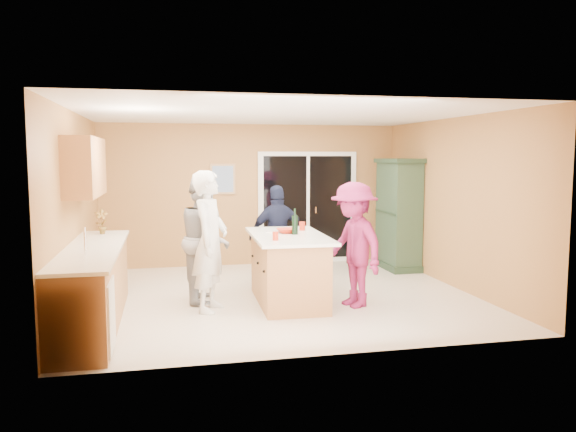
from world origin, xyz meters
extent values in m
plane|color=beige|center=(0.00, 0.00, 0.00)|extent=(5.50, 5.50, 0.00)
cube|color=white|center=(0.00, 0.00, 2.60)|extent=(5.50, 5.00, 0.10)
cube|color=tan|center=(0.00, 2.50, 1.30)|extent=(5.50, 0.10, 2.60)
cube|color=tan|center=(0.00, -2.50, 1.30)|extent=(5.50, 0.10, 2.60)
cube|color=tan|center=(-2.75, 0.00, 1.30)|extent=(0.10, 5.00, 2.60)
cube|color=tan|center=(2.75, 0.00, 1.30)|extent=(0.10, 5.00, 2.60)
cube|color=#B37945|center=(-2.45, -0.90, 0.45)|extent=(0.60, 3.00, 0.90)
cube|color=silver|center=(-2.44, -2.00, 0.40)|extent=(0.62, 0.60, 0.72)
cube|color=white|center=(-2.44, -0.90, 0.92)|extent=(0.65, 3.05, 0.04)
cylinder|color=silver|center=(-2.45, -1.40, 1.09)|extent=(0.02, 0.02, 0.30)
cube|color=#B37945|center=(-2.58, -0.20, 1.88)|extent=(0.35, 1.60, 0.75)
cube|color=white|center=(1.05, 2.47, 1.05)|extent=(1.90, 0.05, 2.10)
cube|color=black|center=(1.05, 2.46, 1.05)|extent=(1.70, 0.03, 1.94)
cube|color=white|center=(1.05, 2.45, 1.05)|extent=(0.06, 0.04, 1.94)
cube|color=silver|center=(1.20, 2.44, 1.00)|extent=(0.02, 0.03, 0.12)
cube|color=tan|center=(-0.55, 2.48, 1.60)|extent=(0.46, 0.03, 0.56)
cube|color=#506EA5|center=(-0.55, 2.47, 1.60)|extent=(0.38, 0.02, 0.48)
cube|color=#B37945|center=(0.05, -0.39, 0.45)|extent=(0.87, 1.62, 0.91)
cube|color=white|center=(0.05, -0.39, 0.93)|extent=(1.03, 1.83, 0.04)
cube|color=black|center=(0.05, -0.39, 0.05)|extent=(0.78, 1.54, 0.10)
cube|color=#243A26|center=(2.49, 1.53, 0.06)|extent=(0.55, 1.04, 0.12)
cube|color=#37533C|center=(2.49, 1.53, 0.98)|extent=(0.49, 0.98, 1.84)
cube|color=#243A26|center=(2.49, 1.53, 1.94)|extent=(0.57, 1.08, 0.08)
imported|color=silver|center=(-1.03, -0.56, 0.91)|extent=(0.66, 0.78, 1.83)
imported|color=#A3A4A6|center=(-1.05, -0.02, 0.88)|extent=(0.73, 0.90, 1.75)
imported|color=#181E35|center=(0.12, 0.70, 0.78)|extent=(0.94, 0.45, 1.57)
imported|color=maroon|center=(0.87, -0.74, 0.84)|extent=(0.91, 1.21, 1.67)
imported|color=red|center=(0.05, -0.23, 0.98)|extent=(0.31, 0.31, 0.07)
imported|color=red|center=(-2.45, 0.27, 1.11)|extent=(0.19, 0.13, 0.35)
cylinder|color=red|center=(-0.23, -0.87, 1.00)|extent=(0.08, 0.08, 0.11)
cylinder|color=red|center=(0.34, -0.01, 1.01)|extent=(0.11, 0.11, 0.12)
cylinder|color=black|center=(0.14, -0.39, 1.08)|extent=(0.08, 0.08, 0.26)
cylinder|color=black|center=(0.14, -0.39, 1.26)|extent=(0.03, 0.03, 0.10)
cylinder|color=silver|center=(-0.11, -0.07, 0.95)|extent=(0.26, 0.26, 0.01)
camera|label=1|loc=(-1.58, -7.79, 2.00)|focal=35.00mm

